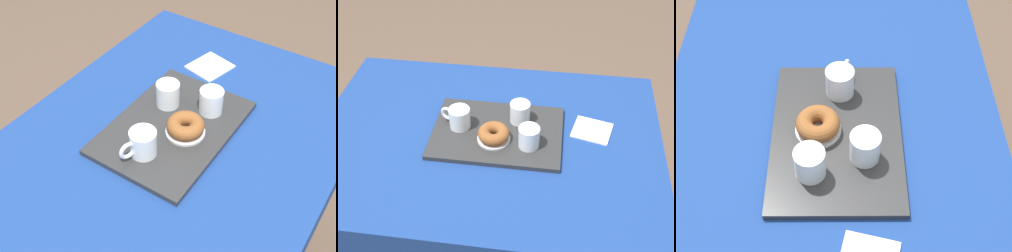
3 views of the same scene
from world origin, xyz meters
TOP-DOWN VIEW (x-y plane):
  - dining_table at (0.00, 0.00)m, footprint 1.29×0.93m
  - serving_tray at (0.04, 0.02)m, footprint 0.48×0.34m
  - tea_mug_left at (-0.11, 0.03)m, footprint 0.12×0.08m
  - water_glass_near at (0.11, 0.09)m, footprint 0.08×0.08m
  - water_glass_far at (0.16, -0.04)m, footprint 0.08×0.08m
  - donut_plate_left at (0.03, -0.03)m, footprint 0.12×0.12m
  - sugar_donut_left at (0.03, -0.03)m, footprint 0.11×0.11m
  - paper_napkin at (0.39, 0.09)m, footprint 0.16×0.15m

SIDE VIEW (x-z plane):
  - dining_table at x=0.00m, z-range 0.28..1.03m
  - paper_napkin at x=0.39m, z-range 0.75..0.76m
  - serving_tray at x=0.04m, z-range 0.75..0.77m
  - donut_plate_left at x=0.03m, z-range 0.77..0.78m
  - sugar_donut_left at x=0.03m, z-range 0.78..0.82m
  - water_glass_far at x=0.16m, z-range 0.76..0.84m
  - water_glass_near at x=0.11m, z-range 0.76..0.84m
  - tea_mug_left at x=-0.11m, z-range 0.77..0.85m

